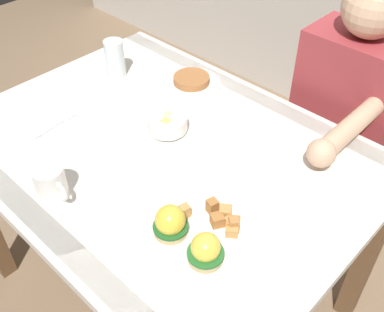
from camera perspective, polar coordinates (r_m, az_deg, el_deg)
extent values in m
plane|color=#7F664C|center=(1.89, -2.82, -16.21)|extent=(6.00, 6.00, 0.00)
cube|color=white|center=(1.34, -3.83, 0.68)|extent=(1.20, 0.90, 0.03)
cube|color=#B23838|center=(1.18, -18.19, -8.12)|extent=(1.20, 0.06, 0.00)
cube|color=#B23838|center=(1.57, 6.86, 7.91)|extent=(1.20, 0.06, 0.00)
cube|color=brown|center=(2.10, -5.83, 4.93)|extent=(0.06, 0.06, 0.71)
cube|color=brown|center=(1.66, 21.10, -11.17)|extent=(0.06, 0.06, 0.71)
cylinder|color=white|center=(1.07, -0.17, -10.99)|extent=(0.27, 0.27, 0.01)
cylinder|color=tan|center=(1.08, -2.68, -9.18)|extent=(0.08, 0.08, 0.02)
cylinder|color=#236028|center=(1.07, -2.70, -8.77)|extent=(0.08, 0.08, 0.01)
sphere|color=yellow|center=(1.06, -2.74, -7.98)|extent=(0.07, 0.07, 0.07)
cylinder|color=tan|center=(1.04, 1.69, -12.43)|extent=(0.08, 0.08, 0.02)
cylinder|color=#286B2D|center=(1.03, 1.70, -12.03)|extent=(0.08, 0.08, 0.01)
sphere|color=yellow|center=(1.01, 1.73, -11.31)|extent=(0.07, 0.07, 0.07)
cube|color=tan|center=(1.09, 4.79, -8.24)|extent=(0.03, 0.03, 0.03)
cube|color=#AD7038|center=(1.12, 2.55, -6.29)|extent=(0.03, 0.03, 0.04)
cube|color=tan|center=(1.08, 5.00, -9.22)|extent=(0.04, 0.04, 0.02)
cube|color=#B77A42|center=(1.08, 5.22, -8.57)|extent=(0.03, 0.03, 0.04)
cube|color=tan|center=(1.11, 4.20, -7.12)|extent=(0.04, 0.04, 0.04)
cube|color=#AD7038|center=(1.09, 3.16, -8.01)|extent=(0.04, 0.04, 0.03)
cube|color=tan|center=(1.11, -0.91, -6.90)|extent=(0.03, 0.03, 0.03)
cube|color=#AD7038|center=(1.09, 5.20, -8.46)|extent=(0.04, 0.04, 0.03)
cylinder|color=white|center=(1.38, -3.05, 3.28)|extent=(0.10, 0.10, 0.01)
cylinder|color=white|center=(1.37, -3.09, 4.19)|extent=(0.12, 0.12, 0.04)
cube|color=#F4DB66|center=(1.36, -3.97, 4.57)|extent=(0.03, 0.03, 0.02)
cube|color=#B7E093|center=(1.37, -3.08, 4.88)|extent=(0.03, 0.03, 0.02)
cube|color=#F4DB66|center=(1.36, -2.81, 4.00)|extent=(0.04, 0.04, 0.03)
cube|color=#F4DB66|center=(1.34, -3.25, 4.08)|extent=(0.03, 0.03, 0.03)
cylinder|color=white|center=(1.20, -17.26, -3.23)|extent=(0.08, 0.08, 0.09)
cylinder|color=black|center=(1.18, -17.66, -1.79)|extent=(0.07, 0.07, 0.01)
torus|color=white|center=(1.17, -16.15, -4.20)|extent=(0.06, 0.01, 0.06)
cube|color=silver|center=(1.46, -17.33, 3.29)|extent=(0.03, 0.12, 0.00)
cube|color=silver|center=(1.49, -15.09, 4.79)|extent=(0.03, 0.04, 0.00)
cylinder|color=silver|center=(1.64, -9.62, 11.93)|extent=(0.07, 0.07, 0.13)
cylinder|color=silver|center=(1.65, -9.51, 11.11)|extent=(0.06, 0.06, 0.08)
cylinder|color=white|center=(1.59, -0.06, 9.00)|extent=(0.20, 0.20, 0.01)
cylinder|color=#A36638|center=(1.58, -0.06, 9.55)|extent=(0.12, 0.12, 0.02)
cylinder|color=#33333D|center=(1.92, 12.08, -5.51)|extent=(0.11, 0.11, 0.45)
cylinder|color=#33333D|center=(1.87, 16.64, -8.18)|extent=(0.11, 0.11, 0.45)
cube|color=#993338|center=(1.66, 18.88, 6.19)|extent=(0.34, 0.20, 0.50)
sphere|color=#DBAD89|center=(1.50, 21.83, 16.96)|extent=(0.19, 0.19, 0.19)
cylinder|color=#DBAD89|center=(1.38, 19.08, 3.32)|extent=(0.06, 0.30, 0.06)
sphere|color=#DBAD89|center=(1.26, 15.86, 0.35)|extent=(0.08, 0.08, 0.08)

